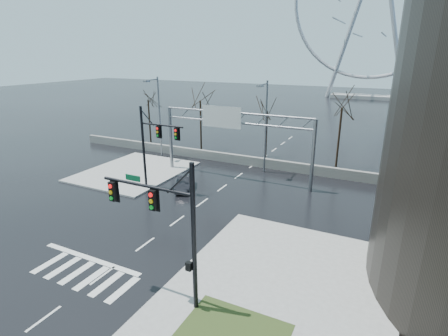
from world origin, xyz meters
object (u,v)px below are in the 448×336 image
Objects in this scene: signal_mast_near at (169,220)px; sign_gantry at (232,130)px; car at (185,183)px; signal_mast_far at (152,141)px; ferris_wheel at (375,1)px.

signal_mast_near reaches higher than sign_gantry.
sign_gantry is 4.12× the size of car.
signal_mast_far is at bearing 130.26° from signal_mast_near.
signal_mast_far is at bearing 178.46° from car.
ferris_wheel reaches higher than sign_gantry.
signal_mast_near is 1.00× the size of signal_mast_far.
signal_mast_far is 89.30m from ferris_wheel.
car is at bearing -119.43° from sign_gantry.
car is (-2.75, -4.88, -4.53)m from sign_gantry.
sign_gantry is 82.91m from ferris_wheel.
sign_gantry is at bearing 106.19° from signal_mast_near.
sign_gantry reaches higher than car.
ferris_wheel is at bearing 60.71° from car.
car is at bearing 120.35° from signal_mast_near.
signal_mast_near is 0.49× the size of sign_gantry.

